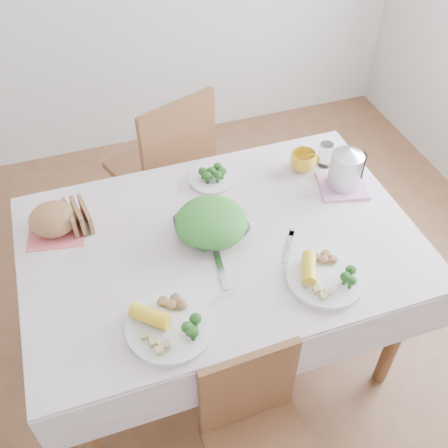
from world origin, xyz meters
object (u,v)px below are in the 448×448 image
object	(u,v)px
chair_far	(160,169)
dinner_plate_right	(325,278)
dining_table	(221,300)
salad_bowl	(211,228)
electric_kettle	(346,164)
yellow_mug	(303,161)
dinner_plate_left	(170,327)

from	to	relation	value
chair_far	dinner_plate_right	bearing A→B (deg)	85.47
dining_table	chair_far	size ratio (longest dim) A/B	1.45
chair_far	dining_table	bearing A→B (deg)	72.64
chair_far	salad_bowl	size ratio (longest dim) A/B	3.70
dinner_plate_right	electric_kettle	world-z (taller)	electric_kettle
dinner_plate_right	dining_table	bearing A→B (deg)	133.29
chair_far	yellow_mug	world-z (taller)	chair_far
dinner_plate_left	yellow_mug	bearing A→B (deg)	39.11
salad_bowl	dinner_plate_left	size ratio (longest dim) A/B	0.89
dining_table	chair_far	distance (m)	0.86
salad_bowl	dining_table	bearing A→B (deg)	-56.59
salad_bowl	yellow_mug	bearing A→B (deg)	26.55
salad_bowl	yellow_mug	world-z (taller)	yellow_mug
dining_table	dinner_plate_right	size ratio (longest dim) A/B	4.99
dinner_plate_right	yellow_mug	world-z (taller)	yellow_mug
dining_table	yellow_mug	xyz separation A→B (m)	(0.47, 0.29, 0.43)
yellow_mug	electric_kettle	size ratio (longest dim) A/B	0.61
salad_bowl	electric_kettle	world-z (taller)	electric_kettle
dining_table	dinner_plate_right	distance (m)	0.58
dinner_plate_left	chair_far	bearing A→B (deg)	79.07
salad_bowl	dinner_plate_right	world-z (taller)	salad_bowl
salad_bowl	electric_kettle	bearing A→B (deg)	8.16
dining_table	dinner_plate_right	xyz separation A→B (m)	(0.29, -0.31, 0.40)
dinner_plate_left	dinner_plate_right	world-z (taller)	same
chair_far	dinner_plate_right	size ratio (longest dim) A/B	3.45
chair_far	salad_bowl	distance (m)	0.88
chair_far	electric_kettle	size ratio (longest dim) A/B	5.19
electric_kettle	chair_far	bearing A→B (deg)	114.61
dining_table	chair_far	xyz separation A→B (m)	(-0.06, 0.85, 0.09)
dining_table	electric_kettle	bearing A→B (deg)	12.11
dinner_plate_right	electric_kettle	bearing A→B (deg)	55.71
dinner_plate_right	yellow_mug	bearing A→B (deg)	72.78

